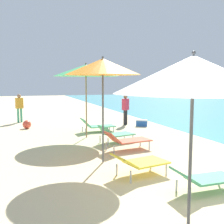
% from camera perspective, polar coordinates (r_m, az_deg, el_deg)
% --- Properties ---
extents(ground, '(80.00, 80.00, 0.00)m').
position_cam_1_polar(ground, '(5.07, 21.24, -19.16)').
color(ground, beige).
extents(umbrella_nearest, '(2.30, 2.30, 2.58)m').
position_cam_1_polar(umbrella_nearest, '(4.07, 16.60, 7.49)').
color(umbrella_nearest, '#4C4C51').
rests_on(umbrella_nearest, ground).
extents(lounger_nearest_shoreside, '(1.28, 0.55, 0.52)m').
position_cam_1_polar(lounger_nearest_shoreside, '(5.71, 18.64, -12.96)').
color(lounger_nearest_shoreside, '#4CA572').
rests_on(lounger_nearest_shoreside, ground).
extents(umbrella_second, '(1.98, 1.98, 2.81)m').
position_cam_1_polar(umbrella_second, '(7.14, -1.95, 9.42)').
color(umbrella_second, '#4C4C51').
rests_on(umbrella_second, ground).
extents(lounger_second_shoreside, '(1.58, 0.84, 0.65)m').
position_cam_1_polar(lounger_second_shoreside, '(8.63, 3.05, -5.79)').
color(lounger_second_shoreside, '#D8593F').
rests_on(lounger_second_shoreside, ground).
extents(lounger_second_inland, '(1.37, 0.91, 0.54)m').
position_cam_1_polar(lounger_second_inland, '(6.37, 5.86, -10.34)').
color(lounger_second_inland, yellow).
rests_on(lounger_second_inland, ground).
extents(umbrella_farthest, '(2.46, 2.46, 2.86)m').
position_cam_1_polar(umbrella_farthest, '(10.48, -5.48, 8.66)').
color(umbrella_farthest, olive).
rests_on(umbrella_farthest, ground).
extents(lounger_farthest_shoreside, '(1.48, 0.67, 0.61)m').
position_cam_1_polar(lounger_farthest_shoreside, '(11.80, -3.18, -2.78)').
color(lounger_farthest_shoreside, '#4CA572').
rests_on(lounger_farthest_shoreside, ground).
extents(lounger_farthest_inland, '(1.35, 0.92, 0.64)m').
position_cam_1_polar(lounger_farthest_inland, '(9.68, 0.78, -4.51)').
color(lounger_farthest_inland, '#4CA572').
rests_on(lounger_farthest_inland, ground).
extents(person_walking_near, '(0.42, 0.40, 1.51)m').
position_cam_1_polar(person_walking_near, '(13.62, 2.83, 1.10)').
color(person_walking_near, '#262628').
rests_on(person_walking_near, ground).
extents(person_walking_mid, '(0.42, 0.34, 1.50)m').
position_cam_1_polar(person_walking_mid, '(15.24, -18.80, 1.31)').
color(person_walking_mid, '#3F9972').
rests_on(person_walking_mid, ground).
extents(beach_ball, '(0.39, 0.39, 0.39)m').
position_cam_1_polar(beach_ball, '(13.17, -17.37, -2.49)').
color(beach_ball, '#E54C38').
rests_on(beach_ball, ground).
extents(cooler_box, '(0.61, 0.53, 0.32)m').
position_cam_1_polar(cooler_box, '(13.31, 6.24, -2.28)').
color(cooler_box, '#2659B2').
rests_on(cooler_box, ground).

